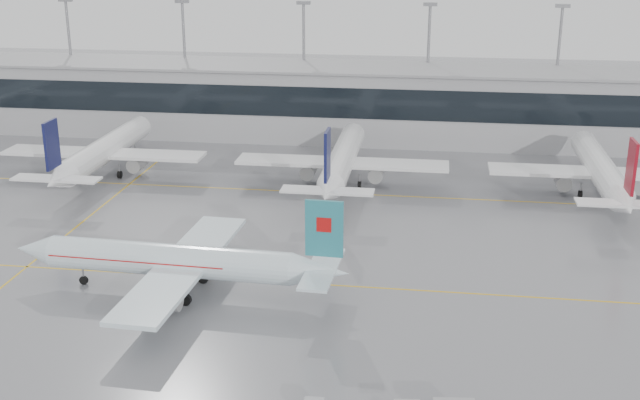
# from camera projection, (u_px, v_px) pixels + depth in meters

# --- Properties ---
(ground) EXTENTS (320.00, 320.00, 0.00)m
(ground) POSITION_uv_depth(u_px,v_px,m) (303.00, 283.00, 81.69)
(ground) COLOR gray
(ground) RESTS_ON ground
(taxi_line_main) EXTENTS (120.00, 0.25, 0.01)m
(taxi_line_main) POSITION_uv_depth(u_px,v_px,m) (303.00, 283.00, 81.69)
(taxi_line_main) COLOR gold
(taxi_line_main) RESTS_ON ground
(taxi_line_north) EXTENTS (120.00, 0.25, 0.01)m
(taxi_line_north) POSITION_uv_depth(u_px,v_px,m) (339.00, 193.00, 109.85)
(taxi_line_north) COLOR gold
(taxi_line_north) RESTS_ON ground
(taxi_line_cross) EXTENTS (0.25, 60.00, 0.01)m
(taxi_line_cross) POSITION_uv_depth(u_px,v_px,m) (86.00, 219.00, 99.83)
(taxi_line_cross) COLOR gold
(taxi_line_cross) RESTS_ON ground
(terminal) EXTENTS (180.00, 15.00, 12.00)m
(terminal) POSITION_uv_depth(u_px,v_px,m) (361.00, 103.00, 137.98)
(terminal) COLOR #9A9A9E
(terminal) RESTS_ON ground
(terminal_glass) EXTENTS (180.00, 0.20, 5.00)m
(terminal_glass) POSITION_uv_depth(u_px,v_px,m) (357.00, 104.00, 130.41)
(terminal_glass) COLOR black
(terminal_glass) RESTS_ON ground
(terminal_roof) EXTENTS (182.00, 16.00, 0.40)m
(terminal_roof) POSITION_uv_depth(u_px,v_px,m) (362.00, 67.00, 136.01)
(terminal_roof) COLOR gray
(terminal_roof) RESTS_ON ground
(light_masts) EXTENTS (156.40, 1.00, 22.60)m
(light_masts) POSITION_uv_depth(u_px,v_px,m) (365.00, 56.00, 141.27)
(light_masts) COLOR gray
(light_masts) RESTS_ON ground
(air_canada_jet) EXTENTS (34.37, 26.92, 10.56)m
(air_canada_jet) POSITION_uv_depth(u_px,v_px,m) (182.00, 262.00, 78.53)
(air_canada_jet) COLOR silver
(air_canada_jet) RESTS_ON ground
(parked_jet_b) EXTENTS (29.64, 36.96, 11.72)m
(parked_jet_b) POSITION_uv_depth(u_px,v_px,m) (104.00, 151.00, 116.87)
(parked_jet_b) COLOR white
(parked_jet_b) RESTS_ON ground
(parked_jet_c) EXTENTS (29.64, 36.96, 11.72)m
(parked_jet_c) POSITION_uv_depth(u_px,v_px,m) (342.00, 160.00, 112.13)
(parked_jet_c) COLOR white
(parked_jet_c) RESTS_ON ground
(parked_jet_d) EXTENTS (29.64, 36.96, 11.72)m
(parked_jet_d) POSITION_uv_depth(u_px,v_px,m) (601.00, 170.00, 107.39)
(parked_jet_d) COLOR white
(parked_jet_d) RESTS_ON ground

